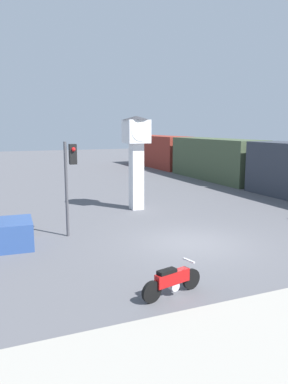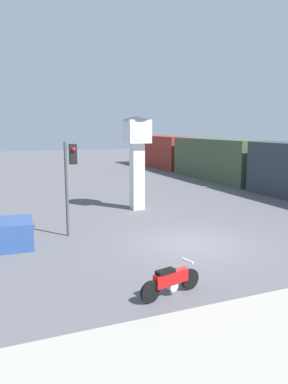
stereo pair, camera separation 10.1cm
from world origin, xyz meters
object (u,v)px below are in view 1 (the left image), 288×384
object	(u,v)px
motorcycle	(172,281)
freight_train	(216,159)
clock_tower	(136,148)
traffic_light	(70,171)

from	to	relation	value
motorcycle	freight_train	size ratio (longest dim) A/B	0.06
clock_tower	freight_train	distance (m)	13.48
clock_tower	freight_train	world-z (taller)	clock_tower
freight_train	motorcycle	bearing A→B (deg)	-126.31
clock_tower	motorcycle	bearing A→B (deg)	-106.74
motorcycle	traffic_light	size ratio (longest dim) A/B	0.50
freight_train	traffic_light	distance (m)	19.03
freight_train	traffic_light	xyz separation A→B (m)	(-14.80, -11.94, 0.93)
clock_tower	traffic_light	bearing A→B (deg)	-139.74
motorcycle	freight_train	world-z (taller)	freight_train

